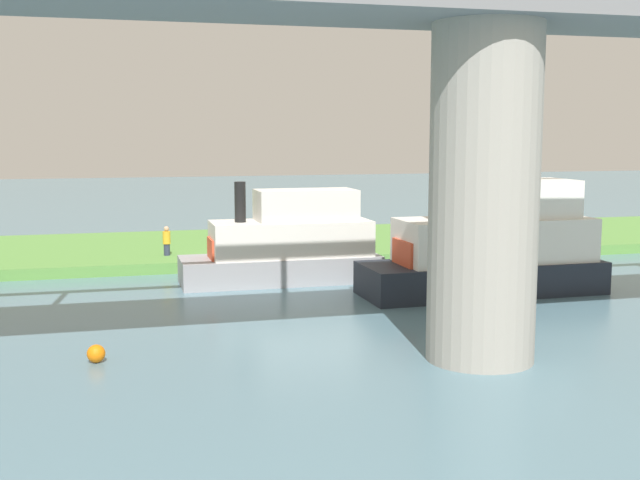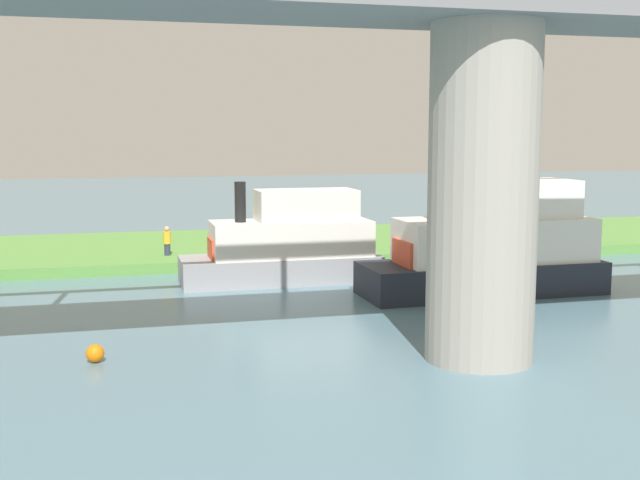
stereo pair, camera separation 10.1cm
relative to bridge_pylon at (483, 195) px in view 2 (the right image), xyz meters
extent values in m
plane|color=slate|center=(3.64, -15.75, -4.56)|extent=(160.00, 160.00, 0.00)
cube|color=#5B9342|center=(3.64, -21.75, -4.31)|extent=(80.00, 12.00, 0.50)
cylinder|color=#9E998E|center=(0.00, 0.00, 0.00)|extent=(2.96, 2.96, 9.13)
cube|color=slate|center=(0.00, 0.00, 4.81)|extent=(60.70, 4.00, 0.50)
cylinder|color=#2D334C|center=(7.32, -18.07, -3.79)|extent=(0.29, 0.29, 0.55)
cylinder|color=gold|center=(7.32, -18.07, -3.21)|extent=(0.42, 0.42, 0.60)
sphere|color=tan|center=(7.32, -18.07, -2.79)|extent=(0.24, 0.24, 0.24)
cylinder|color=brown|center=(2.17, -16.83, -3.52)|extent=(0.20, 0.20, 1.10)
cube|color=#99999E|center=(2.98, -12.68, -4.01)|extent=(8.34, 2.80, 1.11)
cube|color=white|center=(2.52, -12.68, -2.71)|extent=(6.67, 2.52, 1.48)
cube|color=white|center=(1.87, -12.68, -1.32)|extent=(4.17, 2.12, 1.30)
cylinder|color=black|center=(4.65, -12.69, -1.14)|extent=(0.46, 0.46, 1.67)
cube|color=#D84C2D|center=(5.20, -12.69, -3.04)|extent=(1.49, 1.67, 0.83)
cube|color=#1E232D|center=(-4.13, -8.31, -3.93)|extent=(9.55, 3.31, 1.27)
cube|color=white|center=(-4.66, -8.31, -2.45)|extent=(7.64, 2.97, 1.69)
cube|color=white|center=(-5.40, -8.33, -0.87)|extent=(4.79, 2.48, 1.48)
cylinder|color=black|center=(-2.23, -8.28, -0.66)|extent=(0.53, 0.53, 1.90)
cube|color=#D84C2D|center=(-1.60, -8.27, -2.82)|extent=(1.72, 1.93, 0.95)
sphere|color=orange|center=(10.31, -2.37, -4.31)|extent=(0.50, 0.50, 0.50)
camera|label=1|loc=(9.73, 19.56, 1.68)|focal=44.48mm
camera|label=2|loc=(9.64, 19.58, 1.68)|focal=44.48mm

